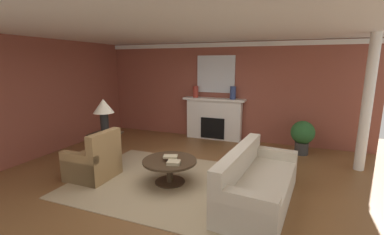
# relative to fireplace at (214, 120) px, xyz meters

# --- Properties ---
(ground_plane) EXTENTS (9.40, 9.40, 0.00)m
(ground_plane) POSITION_rel_fireplace_xyz_m (0.21, -2.91, -0.57)
(ground_plane) COLOR brown
(wall_fireplace) EXTENTS (7.83, 0.12, 2.77)m
(wall_fireplace) POSITION_rel_fireplace_xyz_m (0.21, 0.21, 0.81)
(wall_fireplace) COLOR brown
(wall_fireplace) RESTS_ON ground_plane
(wall_window) EXTENTS (0.12, 6.73, 2.77)m
(wall_window) POSITION_rel_fireplace_xyz_m (-3.47, -2.61, 0.81)
(wall_window) COLOR brown
(wall_window) RESTS_ON ground_plane
(ceiling_panel) EXTENTS (7.83, 6.73, 0.06)m
(ceiling_panel) POSITION_rel_fireplace_xyz_m (0.21, -2.61, 2.23)
(ceiling_panel) COLOR white
(crown_moulding) EXTENTS (7.83, 0.08, 0.12)m
(crown_moulding) POSITION_rel_fireplace_xyz_m (0.21, 0.13, 2.12)
(crown_moulding) COLOR white
(area_rug) EXTENTS (3.51, 2.66, 0.01)m
(area_rug) POSITION_rel_fireplace_xyz_m (0.08, -3.11, -0.57)
(area_rug) COLOR tan
(area_rug) RESTS_ON ground_plane
(fireplace) EXTENTS (1.80, 0.35, 1.21)m
(fireplace) POSITION_rel_fireplace_xyz_m (0.00, 0.00, 0.00)
(fireplace) COLOR white
(fireplace) RESTS_ON ground_plane
(mantel_mirror) EXTENTS (1.11, 0.04, 1.05)m
(mantel_mirror) POSITION_rel_fireplace_xyz_m (0.00, 0.12, 1.31)
(mantel_mirror) COLOR silver
(sofa) EXTENTS (1.11, 2.18, 0.85)m
(sofa) POSITION_rel_fireplace_xyz_m (1.68, -3.23, -0.27)
(sofa) COLOR beige
(sofa) RESTS_ON ground_plane
(armchair_near_window) EXTENTS (0.80, 0.80, 0.95)m
(armchair_near_window) POSITION_rel_fireplace_xyz_m (-1.38, -3.44, -0.27)
(armchair_near_window) COLOR #9E7A4C
(armchair_near_window) RESTS_ON ground_plane
(coffee_table) EXTENTS (1.00, 1.00, 0.45)m
(coffee_table) POSITION_rel_fireplace_xyz_m (0.08, -3.11, -0.24)
(coffee_table) COLOR #3D2D1E
(coffee_table) RESTS_ON ground_plane
(side_table) EXTENTS (0.56, 0.56, 0.70)m
(side_table) POSITION_rel_fireplace_xyz_m (-1.65, -2.74, -0.17)
(side_table) COLOR #3D2D1E
(side_table) RESTS_ON ground_plane
(table_lamp) EXTENTS (0.44, 0.44, 0.75)m
(table_lamp) POSITION_rel_fireplace_xyz_m (-1.65, -2.74, 0.65)
(table_lamp) COLOR black
(table_lamp) RESTS_ON side_table
(vase_mantel_right) EXTENTS (0.16, 0.16, 0.36)m
(vase_mantel_right) POSITION_rel_fireplace_xyz_m (0.55, -0.05, 0.82)
(vase_mantel_right) COLOR navy
(vase_mantel_right) RESTS_ON fireplace
(vase_mantel_left) EXTENTS (0.15, 0.15, 0.33)m
(vase_mantel_left) POSITION_rel_fireplace_xyz_m (-0.55, -0.05, 0.80)
(vase_mantel_left) COLOR #9E3328
(vase_mantel_left) RESTS_ON fireplace
(book_red_cover) EXTENTS (0.27, 0.25, 0.06)m
(book_red_cover) POSITION_rel_fireplace_xyz_m (0.24, -3.26, -0.09)
(book_red_cover) COLOR tan
(book_red_cover) RESTS_ON coffee_table
(book_art_folio) EXTENTS (0.30, 0.24, 0.03)m
(book_art_folio) POSITION_rel_fireplace_xyz_m (0.11, -3.12, -0.05)
(book_art_folio) COLOR tan
(book_art_folio) RESTS_ON coffee_table
(potted_plant) EXTENTS (0.56, 0.56, 0.83)m
(potted_plant) POSITION_rel_fireplace_xyz_m (2.39, -0.51, -0.08)
(potted_plant) COLOR #333333
(potted_plant) RESTS_ON ground_plane
(column_white) EXTENTS (0.20, 0.20, 2.77)m
(column_white) POSITION_rel_fireplace_xyz_m (3.51, -1.10, 0.81)
(column_white) COLOR white
(column_white) RESTS_ON ground_plane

